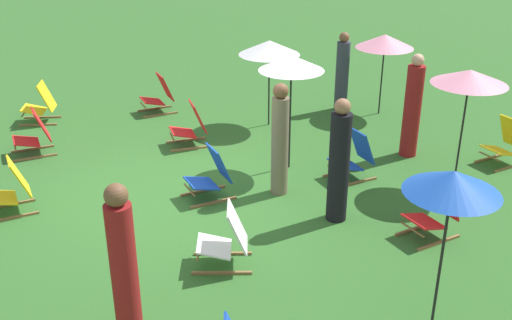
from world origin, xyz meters
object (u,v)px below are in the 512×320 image
(deckchair_1, at_px, (11,189))
(person_4, at_px, (339,164))
(deckchair_9, at_px, (433,212))
(umbrella_4, at_px, (385,41))
(deckchair_8, at_px, (34,135))
(umbrella_2, at_px, (470,77))
(umbrella_1, at_px, (291,63))
(deckchair_6, at_px, (505,144))
(deckchair_12, at_px, (41,105))
(deckchair_4, at_px, (354,157))
(person_3, at_px, (124,270))
(deckchair_13, at_px, (211,176))
(deckchair_14, at_px, (226,240))
(person_1, at_px, (342,73))
(umbrella_0, at_px, (453,183))
(deckchair_11, at_px, (191,126))
(person_0, at_px, (280,141))
(person_2, at_px, (412,108))
(deckchair_10, at_px, (159,96))

(deckchair_1, relative_size, person_4, 0.46)
(deckchair_9, relative_size, umbrella_4, 0.51)
(deckchair_8, bearing_deg, umbrella_2, 55.78)
(deckchair_8, bearing_deg, umbrella_1, 58.81)
(deckchair_6, xyz_separation_m, umbrella_4, (-2.88, -1.07, 1.19))
(deckchair_12, bearing_deg, person_4, 49.42)
(deckchair_9, bearing_deg, umbrella_1, -169.59)
(deckchair_6, relative_size, deckchair_9, 1.00)
(deckchair_6, bearing_deg, umbrella_4, -174.99)
(deckchair_4, distance_m, deckchair_12, 6.57)
(umbrella_1, bearing_deg, deckchair_1, -82.70)
(umbrella_4, bearing_deg, person_3, -42.27)
(deckchair_13, relative_size, umbrella_2, 0.44)
(deckchair_6, relative_size, umbrella_1, 0.43)
(deckchair_9, relative_size, deckchair_14, 1.02)
(umbrella_4, distance_m, person_1, 1.12)
(deckchair_1, xyz_separation_m, deckchair_13, (0.21, 2.95, 0.00))
(deckchair_14, xyz_separation_m, person_1, (-5.27, 3.52, 0.44))
(deckchair_14, relative_size, umbrella_0, 0.45)
(deckchair_14, distance_m, umbrella_4, 6.54)
(deckchair_6, height_order, person_4, person_4)
(deckchair_8, distance_m, deckchair_13, 3.69)
(umbrella_0, bearing_deg, deckchair_11, -161.66)
(person_0, bearing_deg, deckchair_14, 76.92)
(person_0, distance_m, person_2, 2.80)
(umbrella_0, bearing_deg, deckchair_9, 152.44)
(deckchair_14, bearing_deg, deckchair_10, -164.32)
(deckchair_14, distance_m, umbrella_2, 4.47)
(umbrella_2, xyz_separation_m, umbrella_4, (-3.50, 0.23, -0.27))
(deckchair_8, height_order, person_4, person_4)
(deckchair_12, bearing_deg, deckchair_1, 6.82)
(deckchair_8, relative_size, umbrella_4, 0.49)
(deckchair_12, relative_size, umbrella_0, 0.44)
(umbrella_0, bearing_deg, umbrella_4, 161.04)
(person_0, bearing_deg, person_4, 141.09)
(deckchair_10, bearing_deg, person_3, -19.35)
(deckchair_13, relative_size, person_2, 0.46)
(deckchair_12, relative_size, person_1, 0.49)
(umbrella_2, distance_m, person_1, 4.08)
(umbrella_0, xyz_separation_m, umbrella_1, (-4.35, -0.39, 0.08))
(deckchair_4, height_order, person_0, person_0)
(umbrella_0, xyz_separation_m, person_4, (-2.49, -0.21, -0.89))
(deckchair_10, xyz_separation_m, umbrella_4, (1.16, 4.56, 1.19))
(umbrella_0, bearing_deg, umbrella_2, 146.43)
(person_2, height_order, person_3, person_3)
(deckchair_6, xyz_separation_m, umbrella_0, (3.66, -3.32, 1.40))
(deckchair_13, distance_m, umbrella_2, 4.19)
(person_1, bearing_deg, deckchair_13, -99.92)
(deckchair_12, bearing_deg, deckchair_13, 43.17)
(person_2, bearing_deg, umbrella_4, -100.52)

